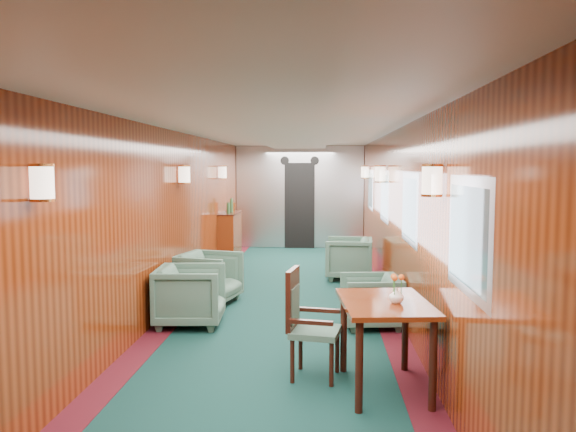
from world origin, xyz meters
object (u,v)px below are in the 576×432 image
at_px(dining_table, 385,315).
at_px(side_chair, 305,319).
at_px(armchair_left_near, 191,295).
at_px(armchair_left_far, 209,278).
at_px(armchair_right_far, 349,258).
at_px(credenza, 230,236).
at_px(armchair_right_near, 371,301).

bearing_deg(dining_table, side_chair, 153.78).
height_order(dining_table, side_chair, side_chair).
bearing_deg(armchair_left_near, dining_table, -134.68).
xyz_separation_m(armchair_left_far, armchair_right_far, (2.04, 1.81, -0.00)).
distance_m(side_chair, credenza, 6.45).
xyz_separation_m(armchair_right_near, armchair_right_far, (-0.13, 2.85, 0.04)).
bearing_deg(dining_table, credenza, 104.79).
bearing_deg(armchair_right_far, side_chair, -3.11).
relative_size(armchair_left_near, armchair_right_far, 1.02).
xyz_separation_m(armchair_left_near, armchair_right_far, (2.04, 2.92, -0.01)).
xyz_separation_m(dining_table, credenza, (-2.40, 6.48, -0.15)).
distance_m(side_chair, armchair_left_near, 2.15).
height_order(side_chair, credenza, credenza).
relative_size(dining_table, armchair_left_far, 1.39).
relative_size(side_chair, credenza, 0.78).
distance_m(armchair_right_near, armchair_right_far, 2.86).
distance_m(dining_table, armchair_right_near, 1.94).
relative_size(credenza, armchair_left_far, 1.61).
relative_size(dining_table, side_chair, 1.11).
xyz_separation_m(armchair_left_near, armchair_left_far, (-0.00, 1.11, -0.00)).
distance_m(armchair_left_near, armchair_right_far, 3.56).
xyz_separation_m(side_chair, credenza, (-1.72, 6.22, -0.03)).
xyz_separation_m(side_chair, armchair_left_far, (-1.43, 2.70, -0.18)).
bearing_deg(armchair_right_near, armchair_right_far, 177.15).
xyz_separation_m(armchair_left_near, armchair_right_near, (2.17, 0.06, -0.05)).
bearing_deg(armchair_right_near, side_chair, -29.37).
xyz_separation_m(side_chair, armchair_right_near, (0.73, 1.65, -0.22)).
distance_m(side_chair, armchair_right_near, 1.82).
relative_size(side_chair, armchair_right_near, 1.44).
bearing_deg(side_chair, armchair_right_near, 75.92).
bearing_deg(side_chair, credenza, 115.29).
height_order(armchair_right_near, armchair_right_far, armchair_right_far).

